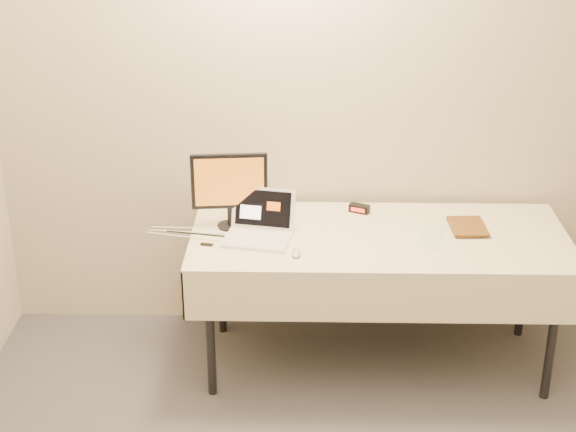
{
  "coord_description": "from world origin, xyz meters",
  "views": [
    {
      "loc": [
        -0.37,
        -1.89,
        2.59
      ],
      "look_at": [
        -0.45,
        1.99,
        0.86
      ],
      "focal_mm": 55.0,
      "sensor_mm": 36.0,
      "label": 1
    }
  ],
  "objects_px": {
    "laptop": "(260,227)",
    "monitor": "(229,185)",
    "table": "(379,246)",
    "book": "(452,208)"
  },
  "relations": [
    {
      "from": "laptop",
      "to": "monitor",
      "type": "distance_m",
      "value": 0.26
    },
    {
      "from": "monitor",
      "to": "laptop",
      "type": "bearing_deg",
      "value": -41.49
    },
    {
      "from": "table",
      "to": "book",
      "type": "bearing_deg",
      "value": 11.48
    },
    {
      "from": "monitor",
      "to": "book",
      "type": "xyz_separation_m",
      "value": [
        1.1,
        -0.01,
        -0.11
      ]
    },
    {
      "from": "monitor",
      "to": "table",
      "type": "bearing_deg",
      "value": -11.9
    },
    {
      "from": "table",
      "to": "monitor",
      "type": "bearing_deg",
      "value": 173.67
    },
    {
      "from": "laptop",
      "to": "book",
      "type": "height_order",
      "value": "book"
    },
    {
      "from": "laptop",
      "to": "book",
      "type": "bearing_deg",
      "value": 16.74
    },
    {
      "from": "monitor",
      "to": "book",
      "type": "bearing_deg",
      "value": -6.08
    },
    {
      "from": "table",
      "to": "monitor",
      "type": "relative_size",
      "value": 4.8
    }
  ]
}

